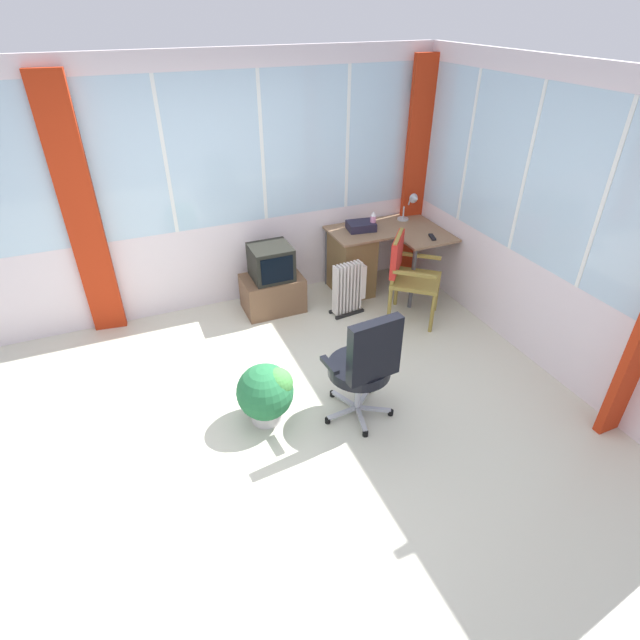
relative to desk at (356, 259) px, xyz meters
The scene contains 15 objects.
ground 2.26m from the desk, 129.68° to the right, with size 5.74×5.08×0.06m, color beige.
north_window_panel 1.71m from the desk, 165.67° to the left, with size 4.74×0.07×2.56m.
east_window_panel 2.16m from the desk, 60.03° to the right, with size 0.07×4.08×2.56m.
curtain_north_left 2.86m from the desk, behind, with size 0.31×0.07×2.46m, color #B52C12.
curtain_corner 1.21m from the desk, 15.18° to the left, with size 0.31×0.07×2.46m, color #B52C12.
desk is the anchor object (origin of this frame).
desk_lamp 0.91m from the desk, ahead, with size 0.22×0.19×0.32m.
tv_remote 0.89m from the desk, 34.52° to the right, with size 0.04×0.15×0.02m, color black.
spray_bottle 0.48m from the desk, ahead, with size 0.06×0.06×0.22m.
paper_tray 0.39m from the desk, 33.68° to the left, with size 0.30×0.23×0.09m, color #221F32.
wooden_armchair 0.76m from the desk, 74.16° to the right, with size 0.68×0.68×0.92m.
office_chair 2.16m from the desk, 114.67° to the right, with size 0.61×0.58×1.01m.
tv_on_stand 1.03m from the desk, behind, with size 0.64×0.44×0.76m.
space_heater 0.52m from the desk, 124.16° to the right, with size 0.40×0.21×0.59m.
potted_plant 2.33m from the desk, 134.00° to the right, with size 0.46×0.46×0.52m.
Camera 1 is at (-0.98, -2.91, 2.92)m, focal length 28.03 mm.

